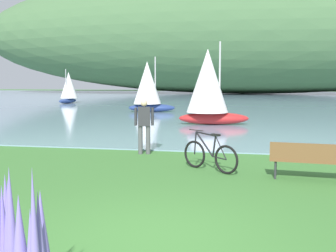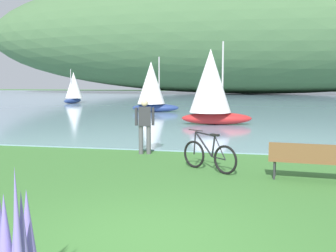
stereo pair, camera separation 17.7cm
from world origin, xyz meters
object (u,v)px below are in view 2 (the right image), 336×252
Objects in this scene: person_at_shoreline at (145,123)px; sailboat_far_off at (74,87)px; park_bench_near_camera at (309,158)px; bicycle_leaning_near_bench at (209,155)px; sailboat_mid_bay at (152,86)px; sailboat_toward_hillside at (211,86)px.

person_at_shoreline is 30.67m from sailboat_far_off.
park_bench_near_camera is at bearing -56.75° from sailboat_far_off.
bicycle_leaning_near_bench is 19.83m from sailboat_mid_bay.
sailboat_far_off is (-16.99, 28.91, 1.26)m from bicycle_leaning_near_bench.
bicycle_leaning_near_bench is (-2.35, 0.58, -0.12)m from park_bench_near_camera.
sailboat_far_off is (-19.34, 29.50, 1.14)m from park_bench_near_camera.
park_bench_near_camera is 35.29m from sailboat_far_off.
park_bench_near_camera is at bearing -66.20° from sailboat_mid_bay.
sailboat_toward_hillside reaches higher than bicycle_leaning_near_bench.
sailboat_mid_bay is 14.81m from sailboat_far_off.
person_at_shoreline is 0.40× the size of sailboat_toward_hillside.
sailboat_mid_bay reaches higher than park_bench_near_camera.
person_at_shoreline is at bearing 150.26° from park_bench_near_camera.
person_at_shoreline is 17.23m from sailboat_mid_bay.
bicycle_leaning_near_bench is at bearing -42.38° from person_at_shoreline.
park_bench_near_camera is at bearing -29.74° from person_at_shoreline.
sailboat_mid_bay is 9.45m from sailboat_toward_hillside.
sailboat_toward_hillside is (5.14, -7.92, 0.12)m from sailboat_mid_bay.
bicycle_leaning_near_bench is 11.03m from sailboat_toward_hillside.
sailboat_far_off reaches higher than park_bench_near_camera.
sailboat_mid_bay is 0.94× the size of sailboat_toward_hillside.
sailboat_far_off is at bearing 118.77° from person_at_shoreline.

